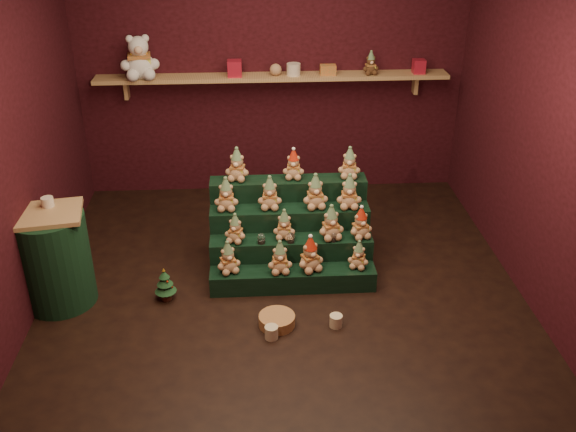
{
  "coord_description": "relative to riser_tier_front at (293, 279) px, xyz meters",
  "views": [
    {
      "loc": [
        -0.23,
        -4.56,
        3.12
      ],
      "look_at": [
        0.06,
        0.25,
        0.55
      ],
      "focal_mm": 40.0,
      "sensor_mm": 36.0,
      "label": 1
    }
  ],
  "objects": [
    {
      "name": "teddy_6",
      "position": [
        0.34,
        0.21,
        0.42
      ],
      "size": [
        0.25,
        0.24,
        0.3
      ],
      "primitive_type": null,
      "rotation": [
        0.0,
        0.0,
        0.22
      ],
      "color": "tan",
      "rests_on": "riser_tier_midfront"
    },
    {
      "name": "teddy_5",
      "position": [
        -0.06,
        0.24,
        0.4
      ],
      "size": [
        0.21,
        0.19,
        0.26
      ],
      "primitive_type": null,
      "rotation": [
        0.0,
        0.0,
        -0.13
      ],
      "color": "tan",
      "rests_on": "riser_tier_midfront"
    },
    {
      "name": "shelf_plush_ball",
      "position": [
        -0.05,
        1.87,
        1.29
      ],
      "size": [
        0.12,
        0.12,
        0.12
      ],
      "primitive_type": "sphere",
      "color": "tan",
      "rests_on": "back_shelf"
    },
    {
      "name": "teddy_2",
      "position": [
        0.14,
        0.0,
        0.24
      ],
      "size": [
        0.28,
        0.27,
        0.31
      ],
      "primitive_type": null,
      "rotation": [
        0.0,
        0.0,
        0.41
      ],
      "color": "tan",
      "rests_on": "riser_tier_front"
    },
    {
      "name": "white_bear",
      "position": [
        -1.4,
        1.86,
        1.5
      ],
      "size": [
        0.43,
        0.4,
        0.54
      ],
      "primitive_type": null,
      "rotation": [
        0.0,
        0.0,
        0.15
      ],
      "color": "silver",
      "rests_on": "back_shelf"
    },
    {
      "name": "teddy_12",
      "position": [
        -0.45,
        0.68,
        0.78
      ],
      "size": [
        0.25,
        0.23,
        0.29
      ],
      "primitive_type": null,
      "rotation": [
        0.0,
        0.0,
        -0.21
      ],
      "color": "tan",
      "rests_on": "riser_tier_back"
    },
    {
      "name": "table_ornament",
      "position": [
        -1.92,
        0.03,
        0.77
      ],
      "size": [
        0.1,
        0.1,
        0.08
      ],
      "primitive_type": "cylinder",
      "color": "beige",
      "rests_on": "side_table"
    },
    {
      "name": "snow_globe_a",
      "position": [
        -0.26,
        0.16,
        0.32
      ],
      "size": [
        0.07,
        0.07,
        0.09
      ],
      "color": "black",
      "rests_on": "riser_tier_midfront"
    },
    {
      "name": "left_wall",
      "position": [
        -2.13,
        0.02,
        1.31
      ],
      "size": [
        0.1,
        4.0,
        2.8
      ],
      "primitive_type": "cube",
      "color": "black",
      "rests_on": "ground"
    },
    {
      "name": "teddy_14",
      "position": [
        0.55,
        0.67,
        0.77
      ],
      "size": [
        0.22,
        0.21,
        0.28
      ],
      "primitive_type": null,
      "rotation": [
        0.0,
        0.0,
        -0.15
      ],
      "color": "tan",
      "rests_on": "riser_tier_back"
    },
    {
      "name": "gift_tin_red_b",
      "position": [
        1.41,
        1.87,
        1.3
      ],
      "size": [
        0.12,
        0.12,
        0.14
      ],
      "primitive_type": "cube",
      "color": "#B51B32",
      "rests_on": "back_shelf"
    },
    {
      "name": "back_shelf",
      "position": [
        -0.08,
        1.89,
        1.2
      ],
      "size": [
        3.6,
        0.26,
        0.24
      ],
      "color": "tan",
      "rests_on": "ground"
    },
    {
      "name": "mug_right",
      "position": [
        0.3,
        -0.54,
        -0.04
      ],
      "size": [
        0.1,
        0.1,
        0.1
      ],
      "primitive_type": "cylinder",
      "color": "beige",
      "rests_on": "ground"
    },
    {
      "name": "front_wall",
      "position": [
        -0.08,
        -2.03,
        1.31
      ],
      "size": [
        4.0,
        0.1,
        2.8
      ],
      "primitive_type": "cube",
      "color": "black",
      "rests_on": "ground"
    },
    {
      "name": "teddy_11",
      "position": [
        0.52,
        0.43,
        0.6
      ],
      "size": [
        0.23,
        0.21,
        0.31
      ],
      "primitive_type": null,
      "rotation": [
        0.0,
        0.0,
        -0.05
      ],
      "color": "tan",
      "rests_on": "riser_tier_midback"
    },
    {
      "name": "teddy_9",
      "position": [
        -0.17,
        0.46,
        0.6
      ],
      "size": [
        0.22,
        0.2,
        0.29
      ],
      "primitive_type": null,
      "rotation": [
        0.0,
        0.0,
        -0.06
      ],
      "color": "tan",
      "rests_on": "riser_tier_midback"
    },
    {
      "name": "gift_tin_cream",
      "position": [
        0.13,
        1.87,
        1.29
      ],
      "size": [
        0.14,
        0.14,
        0.12
      ],
      "primitive_type": "cylinder",
      "color": "beige",
      "rests_on": "back_shelf"
    },
    {
      "name": "brown_bear",
      "position": [
        0.91,
        1.86,
        1.35
      ],
      "size": [
        0.18,
        0.17,
        0.23
      ],
      "primitive_type": null,
      "rotation": [
        0.0,
        0.0,
        0.12
      ],
      "color": "#4E311A",
      "rests_on": "back_shelf"
    },
    {
      "name": "back_wall",
      "position": [
        -0.08,
        2.07,
        1.31
      ],
      "size": [
        4.0,
        0.1,
        2.8
      ],
      "primitive_type": "cube",
      "color": "black",
      "rests_on": "ground"
    },
    {
      "name": "right_wall",
      "position": [
        1.97,
        0.02,
        1.31
      ],
      "size": [
        0.1,
        4.0,
        2.8
      ],
      "primitive_type": "cube",
      "color": "black",
      "rests_on": "ground"
    },
    {
      "name": "riser_tier_front",
      "position": [
        0.0,
        0.0,
        0.0
      ],
      "size": [
        1.4,
        0.22,
        0.18
      ],
      "primitive_type": "cube",
      "color": "black",
      "rests_on": "ground"
    },
    {
      "name": "riser_tier_midback",
      "position": [
        0.0,
        0.44,
        0.18
      ],
      "size": [
        1.4,
        0.22,
        0.54
      ],
      "primitive_type": "cube",
      "color": "black",
      "rests_on": "ground"
    },
    {
      "name": "teddy_10",
      "position": [
        0.22,
        0.45,
        0.6
      ],
      "size": [
        0.24,
        0.22,
        0.31
      ],
      "primitive_type": null,
      "rotation": [
        0.0,
        0.0,
        0.12
      ],
      "color": "tan",
      "rests_on": "riser_tier_midback"
    },
    {
      "name": "teddy_8",
      "position": [
        -0.55,
        0.46,
        0.6
      ],
      "size": [
        0.22,
        0.2,
        0.29
      ],
      "primitive_type": null,
      "rotation": [
        0.0,
        0.0,
        -0.05
      ],
      "color": "tan",
      "rests_on": "riser_tier_midback"
    },
    {
      "name": "side_table",
      "position": [
        -1.92,
        -0.07,
        0.32
      ],
      "size": [
        0.6,
        0.58,
        0.83
      ],
      "rotation": [
        0.0,
        0.0,
        0.16
      ],
      "color": "tan",
      "rests_on": "ground"
    },
    {
      "name": "wicker_basket",
      "position": [
        -0.16,
        -0.5,
        -0.05
      ],
      "size": [
        0.29,
        0.29,
        0.09
      ],
      "primitive_type": "cylinder",
      "rotation": [
        0.0,
        0.0,
        0.01
      ],
      "color": "#AB7044",
      "rests_on": "ground"
    },
    {
      "name": "teddy_0",
      "position": [
        -0.54,
        0.01,
        0.23
      ],
      "size": [
        0.25,
        0.24,
        0.28
      ],
      "primitive_type": null,
      "rotation": [
        0.0,
        0.0,
        0.36
      ],
      "color": "tan",
      "rests_on": "riser_tier_front"
    },
    {
      "name": "ground",
      "position": [
        -0.08,
        0.02,
        -0.09
      ],
      "size": [
        4.0,
        4.0,
        0.0
      ],
      "primitive_type": "plane",
      "color": "black",
      "rests_on": "ground"
    },
    {
      "name": "mug_left",
      "position": [
        -0.21,
        -0.66,
        -0.04
      ],
      "size": [
        0.1,
        0.1,
        0.1
      ],
      "primitive_type": "cylinder",
      "color": "beige",
      "rests_on": "ground"
    },
    {
      "name": "teddy_13",
      "position": [
        0.05,
        0.68,
        0.76
      ],
      "size": [
        0.21,
        0.19,
        0.27
      ],
      "primitive_type": null,
      "rotation": [
        0.0,
        0.0,
        -0.1
      ],
      "color": "tan",
      "rests_on": "riser_tier_back"
    },
    {
      "name": "snow_globe_b",
      "position": [
        -0.01,
        0.16,
        0.32
      ],
      "size": [
        0.07,
        0.07,
        0.09
      ],
      "color": "black",
      "rests_on": "riser_tier_midfront"
    },
    {
      "name": "teddy_1",
      "position": [
        -0.11,
        -0.02,
        0.23
      ],
      "size": [
        0.21,
        0.19,
        0.29
      ],
      "primitive_type": null,
      "rotation": [
        0.0,
        0.0,
        0.05
      ],
      "color": "tan",
      "rests_on": "riser_tier_front"
    },
    {
      "name": "gift_tin_red_a",
      "position": [
        -0.47,
        1.87,
        1.31
      ],
      "size": [
        0.14,
        0.14,
        0.16
      ],
      "primitive_type": "cube",
      "color": "#B51B32",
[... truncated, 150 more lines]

